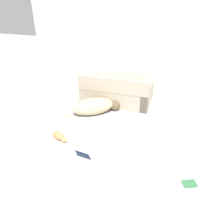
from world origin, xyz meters
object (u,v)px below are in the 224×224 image
couch (117,93)px  cat (59,136)px  book_cream (136,151)px  dog (94,106)px  book_green (189,184)px  laptop_open (81,158)px

couch → cat: bearing=71.0°
cat → book_cream: (1.66, 0.02, -0.06)m
dog → book_cream: 1.80m
dog → book_green: (2.34, -1.87, -0.19)m
couch → book_green: couch is taller
dog → cat: (-0.37, -1.25, -0.13)m
cat → laptop_open: size_ratio=1.33×
couch → book_cream: 2.21m
book_green → dog: bearing=141.4°
laptop_open → book_green: size_ratio=1.33×
couch → laptop_open: size_ratio=5.10×
couch → book_green: (1.96, -2.63, -0.27)m
dog → book_cream: (1.29, -1.23, -0.19)m
cat → laptop_open: laptop_open is taller
laptop_open → book_cream: size_ratio=1.48×
dog → book_green: bearing=-71.2°
cat → laptop_open: (0.72, -0.55, 0.00)m
dog → cat: dog is taller
cat → dog: bearing=102.0°
cat → laptop_open: bearing=-8.8°
dog → laptop_open: dog is taller
dog → couch: bearing=30.8°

